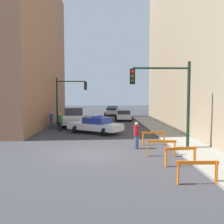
% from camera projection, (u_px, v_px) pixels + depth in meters
% --- Properties ---
extents(ground_plane, '(120.00, 120.00, 0.00)m').
position_uv_depth(ground_plane, '(90.00, 154.00, 14.11)').
color(ground_plane, '#38383D').
extents(sidewalk_right, '(2.40, 44.00, 0.12)m').
position_uv_depth(sidewalk_right, '(198.00, 152.00, 14.33)').
color(sidewalk_right, gray).
rests_on(sidewalk_right, ground_plane).
extents(traffic_light_near, '(3.64, 0.35, 5.20)m').
position_uv_depth(traffic_light_near, '(169.00, 92.00, 14.90)').
color(traffic_light_near, black).
rests_on(traffic_light_near, sidewalk_right).
extents(traffic_light_far, '(3.44, 0.35, 5.20)m').
position_uv_depth(traffic_light_far, '(67.00, 94.00, 27.90)').
color(traffic_light_far, black).
rests_on(traffic_light_far, ground_plane).
extents(police_car, '(4.96, 4.08, 1.52)m').
position_uv_depth(police_car, '(96.00, 125.00, 21.46)').
color(police_car, white).
rests_on(police_car, ground_plane).
extents(white_truck, '(2.71, 5.44, 1.90)m').
position_uv_depth(white_truck, '(73.00, 117.00, 26.42)').
color(white_truck, silver).
rests_on(white_truck, ground_plane).
extents(parked_car_near, '(2.36, 4.35, 1.31)m').
position_uv_depth(parked_car_near, '(124.00, 115.00, 32.08)').
color(parked_car_near, silver).
rests_on(parked_car_near, ground_plane).
extents(parked_car_mid, '(2.52, 4.44, 1.31)m').
position_uv_depth(parked_car_mid, '(112.00, 111.00, 39.71)').
color(parked_car_mid, silver).
rests_on(parked_car_mid, ground_plane).
extents(parked_car_far, '(2.51, 4.43, 1.31)m').
position_uv_depth(parked_car_far, '(113.00, 109.00, 44.48)').
color(parked_car_far, '#474C51').
rests_on(parked_car_far, ground_plane).
extents(pedestrian_crossing, '(0.44, 0.44, 1.66)m').
position_uv_depth(pedestrian_crossing, '(60.00, 122.00, 22.75)').
color(pedestrian_crossing, black).
rests_on(pedestrian_crossing, ground_plane).
extents(pedestrian_corner, '(0.46, 0.46, 1.66)m').
position_uv_depth(pedestrian_corner, '(52.00, 120.00, 24.60)').
color(pedestrian_corner, '#474C66').
rests_on(pedestrian_corner, ground_plane).
extents(pedestrian_sidewalk, '(0.39, 0.39, 1.66)m').
position_uv_depth(pedestrian_sidewalk, '(136.00, 135.00, 15.38)').
color(pedestrian_sidewalk, '#474C66').
rests_on(pedestrian_sidewalk, ground_plane).
extents(barrier_front, '(1.60, 0.18, 0.90)m').
position_uv_depth(barrier_front, '(197.00, 168.00, 9.31)').
color(barrier_front, orange).
rests_on(barrier_front, ground_plane).
extents(barrier_mid, '(1.59, 0.36, 0.90)m').
position_uv_depth(barrier_mid, '(180.00, 153.00, 11.70)').
color(barrier_mid, orange).
rests_on(barrier_mid, ground_plane).
extents(barrier_back, '(1.60, 0.31, 0.90)m').
position_uv_depth(barrier_back, '(161.00, 145.00, 13.49)').
color(barrier_back, orange).
rests_on(barrier_back, ground_plane).
extents(barrier_corner, '(1.60, 0.32, 0.90)m').
position_uv_depth(barrier_corner, '(154.00, 136.00, 16.57)').
color(barrier_corner, orange).
rests_on(barrier_corner, ground_plane).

